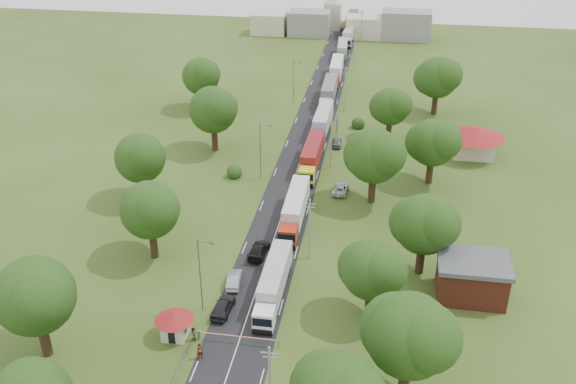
% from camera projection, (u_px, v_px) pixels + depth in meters
% --- Properties ---
extents(ground, '(260.00, 260.00, 0.00)m').
position_uv_depth(ground, '(278.00, 228.00, 92.83)').
color(ground, '#2F4416').
rests_on(ground, ground).
extents(road, '(8.00, 200.00, 0.04)m').
position_uv_depth(road, '(298.00, 168.00, 110.25)').
color(road, black).
rests_on(road, ground).
extents(boom_barrier, '(9.22, 0.35, 1.18)m').
position_uv_depth(boom_barrier, '(226.00, 336.00, 70.83)').
color(boom_barrier, slate).
rests_on(boom_barrier, ground).
extents(guard_booth, '(4.40, 4.40, 3.45)m').
position_uv_depth(guard_booth, '(174.00, 321.00, 71.06)').
color(guard_booth, beige).
rests_on(guard_booth, ground).
extents(info_sign, '(0.12, 3.10, 4.10)m').
position_uv_depth(info_sign, '(337.00, 122.00, 121.17)').
color(info_sign, slate).
rests_on(info_sign, ground).
extents(pole_0, '(1.60, 0.24, 9.00)m').
position_uv_depth(pole_0, '(270.00, 383.00, 59.36)').
color(pole_0, gray).
rests_on(pole_0, ground).
extents(pole_1, '(1.60, 0.24, 9.00)m').
position_uv_depth(pole_1, '(309.00, 228.00, 83.75)').
color(pole_1, gray).
rests_on(pole_1, ground).
extents(pole_2, '(1.60, 0.24, 9.00)m').
position_uv_depth(pole_2, '(331.00, 143.00, 108.14)').
color(pole_2, gray).
rests_on(pole_2, ground).
extents(pole_3, '(1.60, 0.24, 9.00)m').
position_uv_depth(pole_3, '(345.00, 89.00, 132.54)').
color(pole_3, gray).
rests_on(pole_3, ground).
extents(pole_4, '(1.60, 0.24, 9.00)m').
position_uv_depth(pole_4, '(354.00, 52.00, 156.93)').
color(pole_4, gray).
rests_on(pole_4, ground).
extents(pole_5, '(1.60, 0.24, 9.00)m').
position_uv_depth(pole_5, '(361.00, 25.00, 181.32)').
color(pole_5, gray).
rests_on(pole_5, ground).
extents(lamp_0, '(2.03, 0.22, 10.00)m').
position_uv_depth(lamp_0, '(201.00, 272.00, 73.56)').
color(lamp_0, slate).
rests_on(lamp_0, ground).
extents(lamp_1, '(2.03, 0.22, 10.00)m').
position_uv_depth(lamp_1, '(261.00, 148.00, 104.05)').
color(lamp_1, slate).
rests_on(lamp_1, ground).
extents(lamp_2, '(2.03, 0.22, 10.00)m').
position_uv_depth(lamp_2, '(294.00, 81.00, 134.54)').
color(lamp_2, slate).
rests_on(lamp_2, ground).
extents(tree_1, '(9.60, 9.60, 12.05)m').
position_uv_depth(tree_1, '(409.00, 334.00, 60.61)').
color(tree_1, '#382616').
rests_on(tree_1, ground).
extents(tree_2, '(8.00, 8.00, 10.10)m').
position_uv_depth(tree_2, '(372.00, 269.00, 72.19)').
color(tree_2, '#382616').
rests_on(tree_2, ground).
extents(tree_3, '(8.80, 8.80, 11.07)m').
position_uv_depth(tree_3, '(424.00, 224.00, 79.77)').
color(tree_3, '#382616').
rests_on(tree_3, ground).
extents(tree_4, '(9.60, 9.60, 12.05)m').
position_uv_depth(tree_4, '(374.00, 155.00, 96.16)').
color(tree_4, '#382616').
rests_on(tree_4, ground).
extents(tree_5, '(8.80, 8.80, 11.07)m').
position_uv_depth(tree_5, '(433.00, 142.00, 102.14)').
color(tree_5, '#382616').
rests_on(tree_5, ground).
extents(tree_6, '(8.00, 8.00, 10.10)m').
position_uv_depth(tree_6, '(391.00, 106.00, 118.22)').
color(tree_6, '#382616').
rests_on(tree_6, ground).
extents(tree_7, '(9.60, 9.60, 12.05)m').
position_uv_depth(tree_7, '(437.00, 77.00, 129.45)').
color(tree_7, '#382616').
rests_on(tree_7, ground).
extents(tree_9, '(9.60, 9.60, 12.05)m').
position_uv_depth(tree_9, '(35.00, 295.00, 65.99)').
color(tree_9, '#382616').
rests_on(tree_9, ground).
extents(tree_10, '(8.80, 8.80, 11.07)m').
position_uv_depth(tree_10, '(150.00, 209.00, 82.99)').
color(tree_10, '#382616').
rests_on(tree_10, ground).
extents(tree_11, '(8.80, 8.80, 11.07)m').
position_uv_depth(tree_11, '(140.00, 157.00, 97.05)').
color(tree_11, '#382616').
rests_on(tree_11, ground).
extents(tree_12, '(9.60, 9.60, 12.05)m').
position_uv_depth(tree_12, '(213.00, 109.00, 113.34)').
color(tree_12, '#382616').
rests_on(tree_12, ground).
extents(tree_13, '(8.80, 8.80, 11.07)m').
position_uv_depth(tree_13, '(201.00, 76.00, 132.18)').
color(tree_13, '#382616').
rests_on(tree_13, ground).
extents(house_brick, '(8.60, 6.60, 5.20)m').
position_uv_depth(house_brick, '(472.00, 278.00, 77.45)').
color(house_brick, maroon).
rests_on(house_brick, ground).
extents(house_cream, '(10.08, 10.08, 5.80)m').
position_uv_depth(house_cream, '(475.00, 137.00, 113.00)').
color(house_cream, beige).
rests_on(house_cream, ground).
extents(distant_town, '(52.00, 8.00, 8.00)m').
position_uv_depth(distant_town, '(346.00, 25.00, 186.92)').
color(distant_town, gray).
rests_on(distant_town, ground).
extents(church, '(5.00, 5.00, 12.30)m').
position_uv_depth(church, '(333.00, 11.00, 193.66)').
color(church, beige).
rests_on(church, ground).
extents(truck_0, '(2.47, 14.30, 3.97)m').
position_uv_depth(truck_0, '(274.00, 282.00, 77.54)').
color(truck_0, white).
rests_on(truck_0, ground).
extents(truck_1, '(2.72, 15.08, 4.18)m').
position_uv_depth(truck_1, '(295.00, 209.00, 93.25)').
color(truck_1, '#AB2813').
rests_on(truck_1, ground).
extents(truck_2, '(2.78, 15.19, 4.21)m').
position_uv_depth(truck_2, '(312.00, 156.00, 109.38)').
color(truck_2, yellow).
rests_on(truck_2, ground).
extents(truck_3, '(2.80, 15.28, 4.23)m').
position_uv_depth(truck_3, '(322.00, 122.00, 123.01)').
color(truck_3, '#1C44AA').
rests_on(truck_3, ground).
extents(truck_4, '(2.81, 15.45, 4.28)m').
position_uv_depth(truck_4, '(329.00, 92.00, 138.14)').
color(truck_4, '#B9B9B9').
rests_on(truck_4, ground).
extents(truck_5, '(2.94, 15.25, 4.22)m').
position_uv_depth(truck_5, '(336.00, 70.00, 152.17)').
color(truck_5, '#A51E19').
rests_on(truck_5, ground).
extents(truck_6, '(2.95, 13.98, 3.86)m').
position_uv_depth(truck_6, '(342.00, 50.00, 168.17)').
color(truck_6, '#225921').
rests_on(truck_6, ground).
extents(truck_7, '(3.05, 13.80, 3.81)m').
position_uv_depth(truck_7, '(349.00, 36.00, 181.62)').
color(truck_7, '#A4A4A4').
rests_on(truck_7, ground).
extents(truck_8, '(3.12, 15.49, 4.28)m').
position_uv_depth(truck_8, '(351.00, 21.00, 196.45)').
color(truck_8, brown).
rests_on(truck_8, ground).
extents(car_lane_front, '(2.26, 5.02, 1.67)m').
position_uv_depth(car_lane_front, '(223.00, 307.00, 75.44)').
color(car_lane_front, black).
rests_on(car_lane_front, ground).
extents(car_lane_mid, '(2.08, 4.65, 1.48)m').
position_uv_depth(car_lane_mid, '(234.00, 280.00, 80.35)').
color(car_lane_mid, '#929499').
rests_on(car_lane_mid, ground).
extents(car_lane_rear, '(2.52, 5.46, 1.55)m').
position_uv_depth(car_lane_rear, '(259.00, 250.00, 86.19)').
color(car_lane_rear, black).
rests_on(car_lane_rear, ground).
extents(car_verge_near, '(2.63, 4.98, 1.33)m').
position_uv_depth(car_verge_near, '(341.00, 189.00, 102.14)').
color(car_verge_near, silver).
rests_on(car_verge_near, ground).
extents(car_verge_far, '(1.96, 4.25, 1.41)m').
position_uv_depth(car_verge_far, '(337.00, 142.00, 118.33)').
color(car_verge_far, '#585B60').
rests_on(car_verge_far, ground).
extents(pedestrian_near, '(0.84, 0.75, 1.94)m').
position_uv_depth(pedestrian_near, '(200.00, 352.00, 68.46)').
color(pedestrian_near, gray).
rests_on(pedestrian_near, ground).
extents(pedestrian_booth, '(1.05, 1.07, 1.74)m').
position_uv_depth(pedestrian_booth, '(194.00, 335.00, 70.98)').
color(pedestrian_booth, gray).
rests_on(pedestrian_booth, ground).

